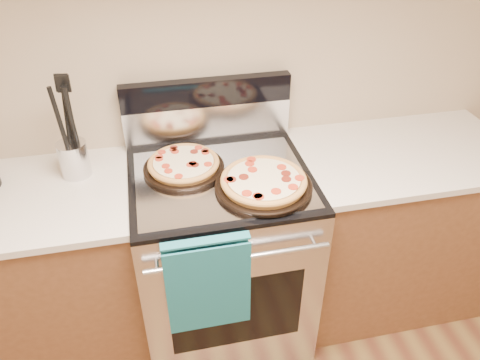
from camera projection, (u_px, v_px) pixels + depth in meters
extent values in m
plane|color=tan|center=(203.00, 47.00, 1.99)|extent=(4.00, 0.00, 4.00)
cube|color=#B7B7BC|center=(223.00, 257.00, 2.23)|extent=(0.76, 0.68, 0.90)
cube|color=black|center=(237.00, 312.00, 1.96)|extent=(0.56, 0.01, 0.40)
cube|color=black|center=(220.00, 178.00, 1.96)|extent=(0.76, 0.68, 0.02)
cube|color=silver|center=(208.00, 122.00, 2.15)|extent=(0.76, 0.06, 0.18)
cube|color=black|center=(206.00, 92.00, 2.07)|extent=(0.76, 0.06, 0.12)
cylinder|color=silver|center=(239.00, 259.00, 1.73)|extent=(0.70, 0.03, 0.03)
cube|color=gray|center=(221.00, 179.00, 1.93)|extent=(0.70, 0.55, 0.01)
cube|color=brown|center=(29.00, 283.00, 2.10)|extent=(1.00, 0.62, 0.88)
cube|color=beige|center=(0.00, 203.00, 1.84)|extent=(1.02, 0.64, 0.03)
cube|color=brown|center=(389.00, 229.00, 2.41)|extent=(1.00, 0.62, 0.88)
cube|color=beige|center=(407.00, 154.00, 2.15)|extent=(1.02, 0.64, 0.03)
cylinder|color=silver|center=(74.00, 159.00, 1.94)|extent=(0.16, 0.16, 0.15)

